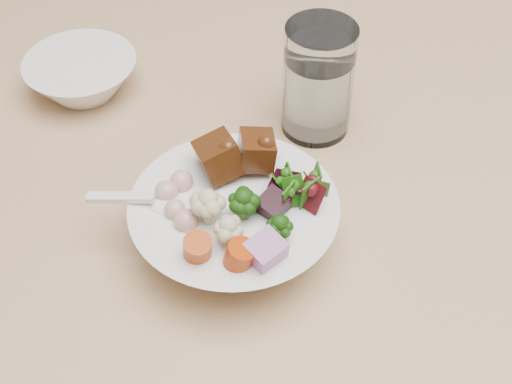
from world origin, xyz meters
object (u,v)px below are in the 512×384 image
food_bowl (236,221)px  water_glass (318,84)px  dining_table (410,216)px  side_bowl (82,76)px  chair_far (421,32)px

food_bowl → water_glass: 0.19m
dining_table → food_bowl: bearing=-153.0°
dining_table → side_bowl: bearing=160.5°
chair_far → side_bowl: (-0.54, -0.48, 0.27)m
side_bowl → chair_far: bearing=41.7°
food_bowl → side_bowl: food_bowl is taller
dining_table → chair_far: (0.16, 0.63, -0.18)m
food_bowl → side_bowl: size_ratio=1.47×
food_bowl → water_glass: bearing=62.0°
chair_far → water_glass: size_ratio=6.18×
dining_table → food_bowl: size_ratio=7.81×
dining_table → water_glass: (-0.11, 0.08, 0.13)m
food_bowl → chair_far: bearing=63.6°
water_glass → side_bowl: bearing=165.4°
chair_far → food_bowl: (-0.36, -0.72, 0.28)m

